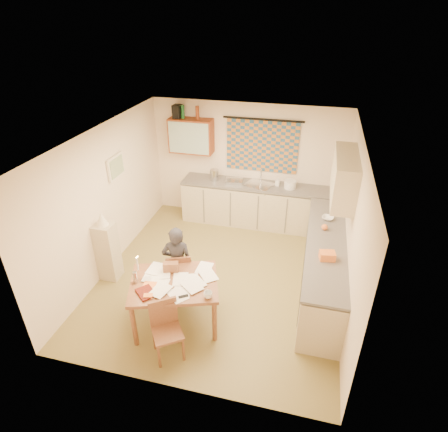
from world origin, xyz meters
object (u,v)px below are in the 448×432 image
(counter_right, at_px, (323,266))
(chair_far, at_px, (180,281))
(dining_table, at_px, (175,302))
(person, at_px, (178,264))
(counter_back, at_px, (260,205))
(stove, at_px, (321,310))
(shelf_stand, at_px, (108,251))

(counter_right, xyz_separation_m, chair_far, (-2.21, -0.73, -0.19))
(dining_table, relative_size, person, 1.12)
(dining_table, distance_m, chair_far, 0.61)
(counter_right, relative_size, dining_table, 2.04)
(chair_far, bearing_deg, person, 70.60)
(counter_back, relative_size, chair_far, 3.92)
(stove, bearing_deg, shelf_stand, 172.97)
(counter_back, xyz_separation_m, chair_far, (-0.88, -2.56, -0.19))
(stove, distance_m, dining_table, 2.08)
(counter_back, bearing_deg, shelf_stand, -132.45)
(stove, bearing_deg, counter_back, 115.13)
(counter_right, distance_m, chair_far, 2.34)
(shelf_stand, bearing_deg, stove, -7.03)
(person, bearing_deg, shelf_stand, -19.95)
(chair_far, relative_size, person, 0.65)
(person, bearing_deg, counter_back, -120.69)
(stove, distance_m, shelf_stand, 3.57)
(chair_far, height_order, shelf_stand, shelf_stand)
(stove, relative_size, person, 0.68)
(counter_back, relative_size, person, 2.55)
(counter_right, bearing_deg, shelf_stand, -170.61)
(counter_back, height_order, stove, counter_back)
(counter_back, distance_m, stove, 3.14)
(stove, bearing_deg, counter_right, 90.00)
(counter_back, height_order, dining_table, counter_back)
(counter_right, bearing_deg, stove, -90.00)
(stove, height_order, dining_table, stove)
(dining_table, bearing_deg, person, 87.01)
(counter_right, distance_m, shelf_stand, 3.59)
(chair_far, bearing_deg, dining_table, 82.36)
(counter_back, distance_m, person, 2.75)
(counter_back, xyz_separation_m, stove, (1.34, -2.85, -0.02))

